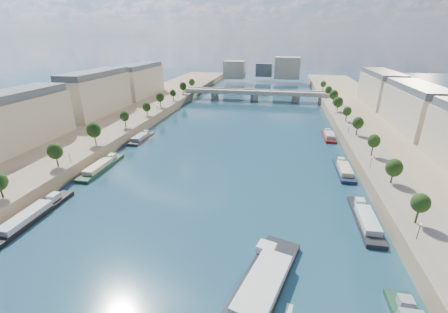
% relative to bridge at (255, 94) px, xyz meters
% --- Properties ---
extents(ground, '(700.00, 700.00, 0.00)m').
position_rel_bridge_xyz_m(ground, '(0.00, -120.19, -5.08)').
color(ground, '#0C2738').
rests_on(ground, ground).
extents(quay_left, '(44.00, 520.00, 5.00)m').
position_rel_bridge_xyz_m(quay_left, '(-72.00, -120.19, -2.58)').
color(quay_left, '#9E8460').
rests_on(quay_left, ground).
extents(quay_right, '(44.00, 520.00, 5.00)m').
position_rel_bridge_xyz_m(quay_right, '(72.00, -120.19, -2.58)').
color(quay_right, '#9E8460').
rests_on(quay_right, ground).
extents(pave_left, '(14.00, 520.00, 0.10)m').
position_rel_bridge_xyz_m(pave_left, '(-57.00, -120.19, -0.03)').
color(pave_left, gray).
rests_on(pave_left, quay_left).
extents(pave_right, '(14.00, 520.00, 0.10)m').
position_rel_bridge_xyz_m(pave_right, '(57.00, -120.19, -0.03)').
color(pave_right, gray).
rests_on(pave_right, quay_right).
extents(trees_left, '(4.80, 268.80, 8.26)m').
position_rel_bridge_xyz_m(trees_left, '(-55.00, -118.19, 5.39)').
color(trees_left, '#382B1E').
rests_on(trees_left, ground).
extents(trees_right, '(4.80, 268.80, 8.26)m').
position_rel_bridge_xyz_m(trees_right, '(55.00, -110.19, 5.39)').
color(trees_right, '#382B1E').
rests_on(trees_right, ground).
extents(lamps_left, '(0.36, 200.36, 4.28)m').
position_rel_bridge_xyz_m(lamps_left, '(-52.50, -130.19, 2.70)').
color(lamps_left, black).
rests_on(lamps_left, ground).
extents(lamps_right, '(0.36, 200.36, 4.28)m').
position_rel_bridge_xyz_m(lamps_right, '(52.50, -115.19, 2.70)').
color(lamps_right, black).
rests_on(lamps_right, ground).
extents(buildings_left, '(16.00, 226.00, 23.20)m').
position_rel_bridge_xyz_m(buildings_left, '(-85.00, -108.19, 11.37)').
color(buildings_left, '#BAAB8F').
rests_on(buildings_left, ground).
extents(buildings_right, '(16.00, 226.00, 23.20)m').
position_rel_bridge_xyz_m(buildings_right, '(85.00, -108.19, 11.37)').
color(buildings_right, '#BAAB8F').
rests_on(buildings_right, ground).
extents(skyline, '(79.00, 42.00, 22.00)m').
position_rel_bridge_xyz_m(skyline, '(3.19, 99.33, 9.57)').
color(skyline, '#BAAB8F').
rests_on(skyline, ground).
extents(bridge, '(112.00, 12.00, 8.15)m').
position_rel_bridge_xyz_m(bridge, '(0.00, 0.00, 0.00)').
color(bridge, '#C1B79E').
rests_on(bridge, ground).
extents(tour_barge, '(15.66, 29.24, 3.82)m').
position_rel_bridge_xyz_m(tour_barge, '(19.52, -189.79, -4.02)').
color(tour_barge, black).
rests_on(tour_barge, ground).
extents(moored_barges_left, '(5.00, 158.40, 3.60)m').
position_rel_bridge_xyz_m(moored_barges_left, '(-45.50, -178.88, -4.24)').
color(moored_barges_left, '#171C34').
rests_on(moored_barges_left, ground).
extents(moored_barges_right, '(5.00, 170.20, 3.60)m').
position_rel_bridge_xyz_m(moored_barges_right, '(45.50, -164.91, -4.24)').
color(moored_barges_right, black).
rests_on(moored_barges_right, ground).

